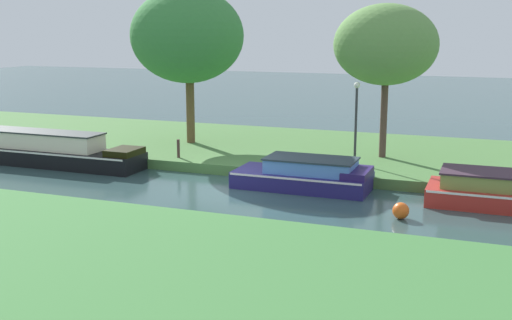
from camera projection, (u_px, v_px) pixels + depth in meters
ground_plane at (224, 189)px, 22.52m from camera, size 120.00×120.00×0.00m
riverbank_far at (286, 150)px, 28.88m from camera, size 72.00×10.00×0.40m
riverbank_near at (62, 273)px, 14.25m from camera, size 72.00×10.00×0.40m
navy_barge at (306, 175)px, 22.57m from camera, size 4.85×2.07×1.13m
black_narrowboat at (29, 149)px, 26.85m from camera, size 10.65×1.74×1.97m
red_cruiser at (506, 192)px, 20.24m from camera, size 4.91×2.18×1.13m
willow_tree_left at (187, 36)px, 28.46m from camera, size 5.22×4.70×7.05m
willow_tree_centre at (385, 45)px, 25.05m from camera, size 4.16×3.35×6.21m
lamp_post at (356, 113)px, 24.57m from camera, size 0.24×0.24×3.21m
mooring_post_near at (86, 144)px, 27.66m from camera, size 0.13×0.13×0.54m
mooring_post_far at (178, 148)px, 26.04m from camera, size 0.12×0.12×0.76m
channel_buoy at (401, 211)px, 19.00m from camera, size 0.51×0.51×0.51m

